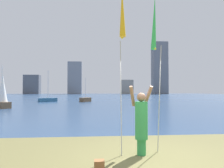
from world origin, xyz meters
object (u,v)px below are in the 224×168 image
Objects in this scene: person at (141,121)px; sailboat_5 at (2,94)px; kite_flag_left at (122,16)px; kite_flag_right at (154,26)px; bag at (99,168)px; sailboat_2 at (85,100)px; sailboat_4 at (48,99)px.

person is 0.44× the size of sailboat_5.
kite_flag_right reaches higher than kite_flag_left.
bag is 29.21m from sailboat_2.
kite_flag_left is 1.07× the size of sailboat_5.
kite_flag_left reaches higher than bag.
person reaches higher than bag.
person is 0.41× the size of kite_flag_left.
kite_flag_right is 4.27m from bag.
kite_flag_left reaches higher than person.
bag is (-0.62, -1.13, -3.49)m from kite_flag_left.
sailboat_4 is (-7.95, 28.35, -0.54)m from person.
sailboat_5 is (-10.36, 15.58, -2.23)m from kite_flag_right.
sailboat_5 is at bearing 119.73° from kite_flag_left.
kite_flag_right is at bearing 34.05° from kite_flag_left.
bag is at bearing -77.09° from sailboat_4.
kite_flag_left is at bearing 61.02° from bag.
sailboat_4 is (-5.63, 0.46, 0.02)m from sailboat_2.
kite_flag_right is (1.06, 0.71, -0.02)m from kite_flag_left.
sailboat_4 reaches higher than sailboat_2.
bag is at bearing -87.71° from sailboat_2.
kite_flag_right is at bearing -84.05° from sailboat_2.
kite_flag_right is 18.84m from sailboat_5.
sailboat_2 is at bearing 57.44° from sailboat_5.
sailboat_4 is 12.41m from sailboat_5.
sailboat_4 is at bearing 104.58° from kite_flag_left.
sailboat_5 reaches higher than bag.
kite_flag_right is 27.69m from sailboat_2.
sailboat_5 is (-7.51, -11.76, 1.04)m from sailboat_2.
bag is at bearing -118.98° from kite_flag_left.
sailboat_2 is 0.89× the size of sailboat_5.
kite_flag_left is 28.31m from sailboat_2.
kite_flag_left is 29.65m from sailboat_4.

